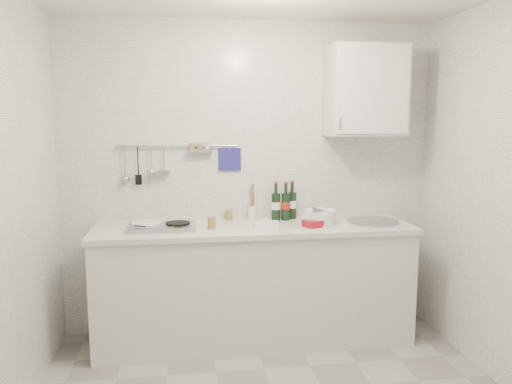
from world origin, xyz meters
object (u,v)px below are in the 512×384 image
(wine_bottles, at_px, (285,201))
(plate_stack_sink, at_px, (318,217))
(wall_cabinet, at_px, (365,91))
(plate_stack_hob, at_px, (145,225))
(utensil_crock, at_px, (252,211))

(wine_bottles, bearing_deg, plate_stack_sink, -39.28)
(wall_cabinet, xyz_separation_m, plate_stack_hob, (-1.72, -0.10, -1.01))
(plate_stack_hob, relative_size, plate_stack_sink, 0.81)
(plate_stack_hob, xyz_separation_m, wine_bottles, (1.09, 0.18, 0.13))
(wall_cabinet, height_order, utensil_crock, wall_cabinet)
(plate_stack_sink, relative_size, utensil_crock, 1.03)
(wall_cabinet, bearing_deg, wine_bottles, 172.84)
(plate_stack_sink, relative_size, wine_bottles, 0.99)
(plate_stack_sink, bearing_deg, utensil_crock, 154.71)
(wine_bottles, bearing_deg, wall_cabinet, -7.16)
(plate_stack_hob, bearing_deg, wine_bottles, 9.43)
(wall_cabinet, height_order, wine_bottles, wall_cabinet)
(wine_bottles, xyz_separation_m, utensil_crock, (-0.26, 0.04, -0.09))
(plate_stack_hob, xyz_separation_m, plate_stack_sink, (1.32, -0.01, 0.03))
(plate_stack_hob, bearing_deg, plate_stack_sink, -0.29)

